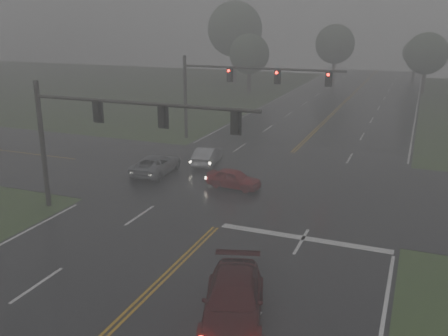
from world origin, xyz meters
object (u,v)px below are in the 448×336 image
at_px(signal_gantry_near, 100,125).
at_px(signal_gantry_far, 232,83).
at_px(car_grey, 157,173).
at_px(sedan_red, 234,188).
at_px(sedan_maroon, 233,319).
at_px(sedan_silver, 208,164).

xyz_separation_m(signal_gantry_near, signal_gantry_far, (0.42, 18.17, 0.11)).
bearing_deg(car_grey, signal_gantry_near, 95.85).
height_order(signal_gantry_near, signal_gantry_far, signal_gantry_far).
xyz_separation_m(sedan_red, signal_gantry_near, (-4.88, -6.85, 5.04)).
xyz_separation_m(sedan_maroon, signal_gantry_near, (-9.98, 6.70, 5.04)).
xyz_separation_m(sedan_maroon, sedan_silver, (-8.77, 17.84, 0.00)).
bearing_deg(signal_gantry_far, car_grey, -98.74).
bearing_deg(signal_gantry_far, sedan_silver, -83.58).
bearing_deg(signal_gantry_far, sedan_maroon, -68.98).
relative_size(sedan_maroon, car_grey, 1.11).
bearing_deg(signal_gantry_near, sedan_silver, 83.80).
bearing_deg(sedan_silver, signal_gantry_near, 76.53).
distance_m(sedan_maroon, signal_gantry_far, 27.14).
height_order(sedan_red, signal_gantry_far, signal_gantry_far).
bearing_deg(signal_gantry_far, signal_gantry_near, -91.32).
height_order(sedan_maroon, signal_gantry_far, signal_gantry_far).
xyz_separation_m(sedan_red, car_grey, (-6.07, 0.88, 0.00)).
relative_size(car_grey, signal_gantry_far, 0.34).
relative_size(sedan_silver, car_grey, 0.84).
height_order(sedan_maroon, sedan_red, sedan_maroon).
bearing_deg(sedan_red, car_grey, 88.12).
height_order(sedan_silver, car_grey, car_grey).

